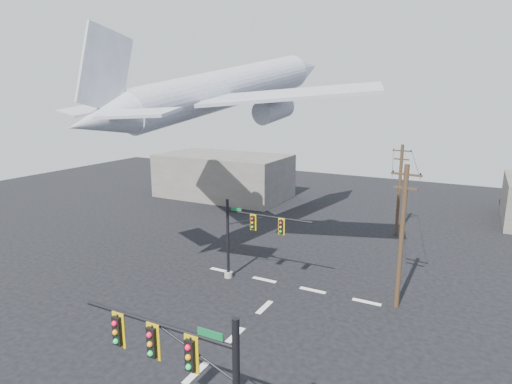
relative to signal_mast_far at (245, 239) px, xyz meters
The scene contains 8 objects.
ground 12.05m from the signal_mast_far, 73.80° to the right, with size 120.00×120.00×0.00m, color black.
lane_markings 7.45m from the signal_mast_far, 60.74° to the right, with size 14.00×21.20×0.01m.
signal_mast_far is the anchor object (origin of this frame).
utility_pole_a 11.35m from the signal_mast_far, ahead, with size 1.96×0.47×9.85m.
utility_pole_b 19.11m from the signal_mast_far, 63.95° to the left, with size 1.90×0.41×9.41m.
power_lines 14.45m from the signal_mast_far, 43.16° to the left, with size 4.55×15.92×0.03m.
airliner 12.86m from the signal_mast_far, 132.27° to the left, with size 27.56×29.33×8.09m.
building_left 29.23m from the signal_mast_far, 125.05° to the left, with size 18.00×10.00×6.00m, color slate.
Camera 1 is at (11.88, -15.93, 14.07)m, focal length 30.00 mm.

